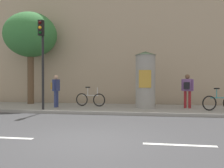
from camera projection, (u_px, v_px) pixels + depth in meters
ground_plane at (86, 141)px, 6.67m from camera, size 80.00×80.00×0.00m
sidewalk_curb at (121, 109)px, 13.56m from camera, size 36.00×4.00×0.15m
lane_markings at (86, 141)px, 6.67m from camera, size 25.80×0.16×0.01m
building_backdrop at (130, 40)px, 18.42m from camera, size 36.00×5.00×9.10m
traffic_light at (42, 50)px, 12.41m from camera, size 0.24×0.45×4.39m
poster_column at (145, 79)px, 13.27m from camera, size 1.14×1.14×2.98m
street_tree at (30, 35)px, 15.68m from camera, size 3.25×3.25×5.66m
pedestrian_in_light_jacket at (56, 88)px, 13.63m from camera, size 0.41×0.61×1.74m
pedestrian_in_red_top at (187, 88)px, 13.15m from camera, size 0.60×0.48×1.77m
bicycle_leaning at (220, 102)px, 12.17m from camera, size 1.72×0.54×1.09m
bicycle_upright at (90, 99)px, 14.19m from camera, size 1.76×0.32×1.09m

